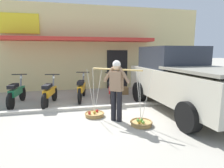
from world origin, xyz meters
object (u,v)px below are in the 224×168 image
at_px(motorcycle_second_in_row, 50,93).
at_px(wooden_crate, 123,91).
at_px(motorcycle_third_in_row, 82,89).
at_px(motorcycle_end_of_row, 112,90).
at_px(fruit_basket_left_side, 94,114).
at_px(fruit_vendor, 117,87).
at_px(parked_truck, 182,79).
at_px(fruit_basket_right_side, 141,123).
at_px(motorcycle_nearest_shop, 16,93).

relative_size(motorcycle_second_in_row, wooden_crate, 4.11).
relative_size(motorcycle_third_in_row, wooden_crate, 4.09).
bearing_deg(motorcycle_end_of_row, motorcycle_third_in_row, 158.80).
bearing_deg(fruit_basket_left_side, motorcycle_second_in_row, 132.90).
xyz_separation_m(fruit_vendor, fruit_basket_left_side, (-0.56, 0.48, -0.90)).
distance_m(fruit_vendor, fruit_basket_left_side, 1.16).
height_order(motorcycle_end_of_row, parked_truck, parked_truck).
xyz_separation_m(motorcycle_third_in_row, wooden_crate, (1.90, 0.65, -0.29)).
height_order(fruit_basket_right_side, motorcycle_nearest_shop, fruit_basket_right_side).
distance_m(motorcycle_nearest_shop, motorcycle_second_in_row, 1.21).
xyz_separation_m(motorcycle_second_in_row, wooden_crate, (3.08, 1.20, -0.29)).
height_order(fruit_basket_left_side, parked_truck, parked_truck).
bearing_deg(fruit_basket_left_side, fruit_basket_right_side, -40.91).
distance_m(fruit_vendor, motorcycle_nearest_shop, 3.93).
bearing_deg(fruit_basket_left_side, wooden_crate, 58.57).
bearing_deg(fruit_vendor, motorcycle_second_in_row, 134.56).
height_order(motorcycle_nearest_shop, parked_truck, parked_truck).
bearing_deg(motorcycle_second_in_row, fruit_basket_right_side, -44.54).
distance_m(fruit_vendor, motorcycle_third_in_row, 2.73).
relative_size(fruit_basket_left_side, fruit_basket_right_side, 1.00).
xyz_separation_m(fruit_basket_right_side, motorcycle_nearest_shop, (-3.71, 2.78, 0.37)).
xyz_separation_m(fruit_basket_left_side, motorcycle_nearest_shop, (-2.59, 1.82, 0.38)).
bearing_deg(fruit_basket_right_side, parked_truck, 29.26).
distance_m(motorcycle_nearest_shop, motorcycle_end_of_row, 3.49).
relative_size(fruit_vendor, motorcycle_nearest_shop, 0.93).
bearing_deg(motorcycle_third_in_row, fruit_basket_left_side, -83.42).
height_order(motorcycle_nearest_shop, motorcycle_third_in_row, same).
xyz_separation_m(fruit_basket_right_side, motorcycle_end_of_row, (-0.22, 2.60, 0.37)).
bearing_deg(wooden_crate, fruit_vendor, -109.03).
bearing_deg(parked_truck, fruit_basket_right_side, -150.74).
distance_m(fruit_vendor, motorcycle_second_in_row, 2.86).
xyz_separation_m(fruit_basket_right_side, wooden_crate, (0.55, 3.69, 0.08)).
height_order(fruit_basket_left_side, motorcycle_end_of_row, fruit_basket_left_side).
relative_size(fruit_vendor, motorcycle_end_of_row, 0.95).
height_order(motorcycle_third_in_row, motorcycle_end_of_row, same).
relative_size(fruit_basket_right_side, motorcycle_end_of_row, 0.81).
xyz_separation_m(fruit_basket_right_side, motorcycle_second_in_row, (-2.53, 2.49, 0.37)).
relative_size(motorcycle_nearest_shop, motorcycle_end_of_row, 1.02).
xyz_separation_m(fruit_basket_left_side, motorcycle_third_in_row, (-0.24, 2.07, 0.38)).
xyz_separation_m(fruit_vendor, motorcycle_end_of_row, (0.34, 2.11, -0.52)).
relative_size(fruit_basket_right_side, wooden_crate, 3.30).
height_order(fruit_vendor, wooden_crate, fruit_vendor).
relative_size(motorcycle_nearest_shop, wooden_crate, 4.14).
height_order(parked_truck, wooden_crate, parked_truck).
bearing_deg(parked_truck, fruit_vendor, -167.35).
relative_size(fruit_vendor, parked_truck, 0.35).
bearing_deg(motorcycle_second_in_row, fruit_basket_left_side, -47.10).
bearing_deg(motorcycle_third_in_row, wooden_crate, 18.83).
relative_size(fruit_basket_left_side, parked_truck, 0.30).
bearing_deg(fruit_basket_left_side, motorcycle_nearest_shop, 144.99).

